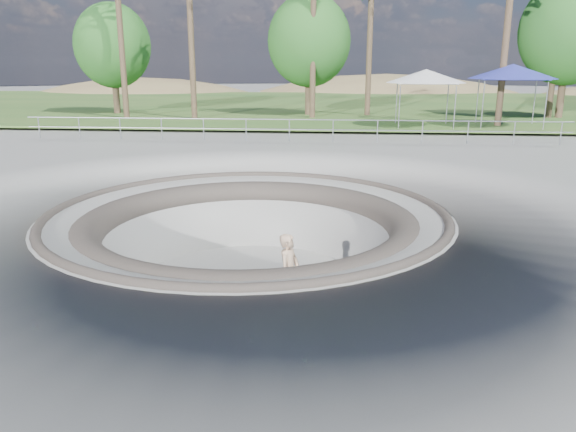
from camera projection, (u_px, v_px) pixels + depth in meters
The scene contains 12 objects.
ground at pixel (248, 212), 14.35m from camera, with size 180.00×180.00×0.00m, color gray.
skate_bowl at pixel (249, 279), 14.84m from camera, with size 14.00×14.00×4.10m.
grass_strip at pixel (313, 105), 46.92m from camera, with size 180.00×36.00×0.12m.
distant_hills at pixel (351, 149), 70.76m from camera, with size 103.20×45.00×28.60m.
safety_railing at pixel (289, 130), 25.68m from camera, with size 25.00×0.06×1.03m.
skateboard at pixel (289, 311), 12.98m from camera, with size 0.78×0.49×0.08m.
skater at pixel (289, 273), 12.73m from camera, with size 0.67×0.44×1.84m, color tan.
canopy_white at pixel (426, 76), 30.24m from camera, with size 6.02×6.02×3.04m.
canopy_blue at pixel (513, 72), 30.23m from camera, with size 6.50×6.50×3.31m.
bushy_tree_left at pixel (112, 46), 37.43m from camera, with size 5.09×4.63×7.35m.
bushy_tree_mid at pixel (309, 41), 36.33m from camera, with size 5.39×4.90×7.77m.
bushy_tree_right at pixel (569, 32), 34.23m from camera, with size 5.93×5.39×8.55m.
Camera 1 is at (2.29, -13.70, 3.74)m, focal length 35.00 mm.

